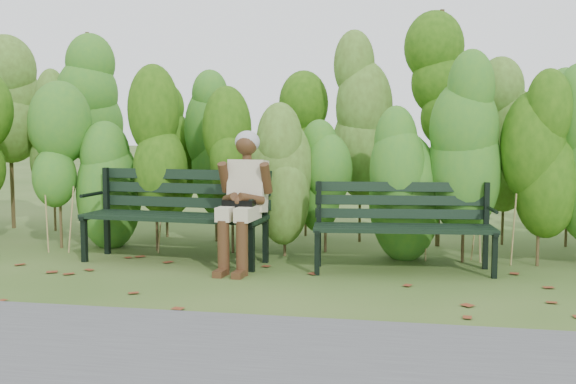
# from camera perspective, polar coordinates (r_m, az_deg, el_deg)

# --- Properties ---
(ground) EXTENTS (80.00, 80.00, 0.00)m
(ground) POSITION_cam_1_polar(r_m,az_deg,el_deg) (5.65, -0.66, -7.93)
(ground) COLOR #2B4C16
(footpath) EXTENTS (60.00, 2.50, 0.01)m
(footpath) POSITION_cam_1_polar(r_m,az_deg,el_deg) (3.61, -7.78, -15.78)
(footpath) COLOR #474749
(footpath) RESTS_ON ground
(hedge_band) EXTENTS (11.04, 1.67, 2.42)m
(hedge_band) POSITION_cam_1_polar(r_m,az_deg,el_deg) (7.33, 2.19, 5.07)
(hedge_band) COLOR #47381E
(hedge_band) RESTS_ON ground
(leaf_litter) EXTENTS (5.95, 2.17, 0.01)m
(leaf_litter) POSITION_cam_1_polar(r_m,az_deg,el_deg) (5.53, -1.54, -8.20)
(leaf_litter) COLOR brown
(leaf_litter) RESTS_ON ground
(bench_left) EXTENTS (1.84, 0.73, 0.90)m
(bench_left) POSITION_cam_1_polar(r_m,az_deg,el_deg) (6.70, -9.27, -1.28)
(bench_left) COLOR black
(bench_left) RESTS_ON ground
(bench_right) EXTENTS (1.66, 0.69, 0.81)m
(bench_right) POSITION_cam_1_polar(r_m,az_deg,el_deg) (6.26, 9.68, -2.26)
(bench_right) COLOR black
(bench_right) RESTS_ON ground
(seated_woman) EXTENTS (0.51, 0.75, 1.28)m
(seated_woman) POSITION_cam_1_polar(r_m,az_deg,el_deg) (6.23, -3.80, 0.10)
(seated_woman) COLOR beige
(seated_woman) RESTS_ON ground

